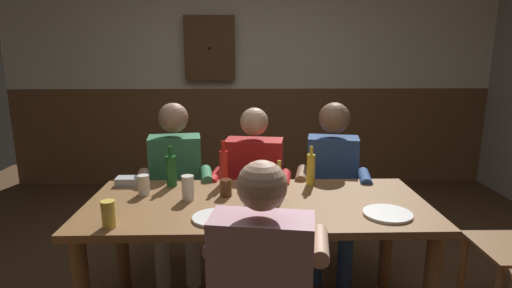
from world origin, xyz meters
name	(u,v)px	position (x,y,z in m)	size (l,w,h in m)	color
back_wall_upper	(251,25)	(0.00, 2.55, 1.87)	(5.63, 0.12, 1.44)	silver
back_wall_wainscot	(251,136)	(0.00, 2.55, 0.58)	(5.63, 0.12, 1.15)	brown
dining_table	(257,219)	(0.00, -0.11, 0.64)	(1.93, 0.83, 0.74)	brown
person_0	(176,180)	(-0.57, 0.53, 0.67)	(0.54, 0.57, 1.22)	#33724C
person_1	(253,181)	(-0.01, 0.54, 0.65)	(0.59, 0.56, 1.18)	#AD1919
person_2	(332,179)	(0.56, 0.52, 0.67)	(0.55, 0.58, 1.22)	#2D4C84
person_3	(264,277)	(0.01, -0.74, 0.65)	(0.58, 0.55, 1.18)	#B78493
condiment_caddy	(128,181)	(-0.82, 0.22, 0.77)	(0.14, 0.10, 0.05)	#B2B7BC
plate_0	(388,214)	(0.68, -0.31, 0.75)	(0.25, 0.25, 0.01)	white
plate_1	(215,218)	(-0.22, -0.34, 0.75)	(0.23, 0.23, 0.01)	white
bottle_0	(224,166)	(-0.20, 0.22, 0.86)	(0.06, 0.06, 0.28)	red
bottle_1	(279,185)	(0.13, -0.06, 0.83)	(0.06, 0.06, 0.23)	gold
bottle_2	(171,170)	(-0.53, 0.19, 0.84)	(0.07, 0.07, 0.26)	#195923
bottle_3	(311,169)	(0.35, 0.20, 0.85)	(0.05, 0.05, 0.25)	gold
pint_glass_0	(274,180)	(0.11, 0.11, 0.80)	(0.08, 0.08, 0.12)	white
pint_glass_1	(188,188)	(-0.40, -0.06, 0.81)	(0.07, 0.07, 0.14)	white
pint_glass_2	(255,189)	(-0.01, -0.08, 0.81)	(0.08, 0.08, 0.14)	#E5C64C
pint_glass_3	(144,185)	(-0.67, 0.04, 0.80)	(0.07, 0.07, 0.12)	white
pint_glass_4	(226,187)	(-0.18, 0.00, 0.79)	(0.07, 0.07, 0.10)	#4C2D19
pint_glass_5	(109,214)	(-0.73, -0.43, 0.81)	(0.07, 0.07, 0.13)	#E5C64C
wall_dart_cabinet	(210,48)	(-0.46, 2.42, 1.62)	(0.56, 0.15, 0.70)	brown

